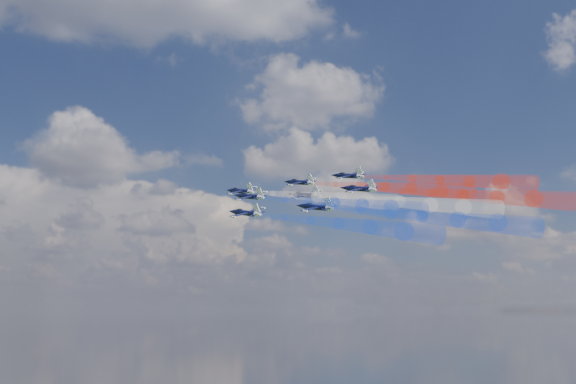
{
  "coord_description": "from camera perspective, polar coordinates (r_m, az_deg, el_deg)",
  "views": [
    {
      "loc": [
        -26.52,
        -160.09,
        129.1
      ],
      "look_at": [
        -9.29,
        9.07,
        161.09
      ],
      "focal_mm": 39.52,
      "sensor_mm": 36.0,
      "label": 1
    }
  ],
  "objects": [
    {
      "name": "trail_inner_right",
      "position": [
        164.01,
        8.66,
        0.45
      ],
      "size": [
        34.88,
        41.57,
        14.28
      ],
      "primitive_type": null,
      "rotation": [
        0.19,
        -0.34,
        0.62
      ],
      "color": "red"
    },
    {
      "name": "trail_inner_left",
      "position": [
        149.69,
        4.18,
        -1.04
      ],
      "size": [
        34.88,
        41.57,
        14.28
      ],
      "primitive_type": null,
      "rotation": [
        0.19,
        -0.34,
        0.62
      ],
      "color": "blue"
    },
    {
      "name": "trail_outer_right",
      "position": [
        165.29,
        13.5,
        1.1
      ],
      "size": [
        34.88,
        41.57,
        14.28
      ],
      "primitive_type": null,
      "rotation": [
        0.19,
        -0.34,
        0.62
      ],
      "color": "red"
    },
    {
      "name": "trail_rear_right",
      "position": [
        149.86,
        15.45,
        -0.25
      ],
      "size": [
        34.88,
        41.57,
        14.28
      ],
      "primitive_type": null,
      "rotation": [
        0.19,
        -0.34,
        0.62
      ],
      "color": "red"
    },
    {
      "name": "jet_inner_left",
      "position": [
        171.33,
        -3.46,
        -0.4
      ],
      "size": [
        16.12,
        16.3,
        8.76
      ],
      "primitive_type": null,
      "rotation": [
        0.19,
        -0.34,
        0.62
      ],
      "color": "black"
    },
    {
      "name": "jet_inner_right",
      "position": [
        183.93,
        1.08,
        0.87
      ],
      "size": [
        16.12,
        16.3,
        8.76
      ],
      "primitive_type": null,
      "rotation": [
        0.19,
        -0.34,
        0.62
      ],
      "color": "black"
    },
    {
      "name": "jet_rear_left",
      "position": [
        153.48,
        2.53,
        -1.37
      ],
      "size": [
        16.12,
        16.3,
        8.76
      ],
      "primitive_type": null,
      "rotation": [
        0.19,
        -0.34,
        0.62
      ],
      "color": "black"
    },
    {
      "name": "jet_center_third",
      "position": [
        168.01,
        1.54,
        -0.29
      ],
      "size": [
        16.12,
        16.3,
        8.76
      ],
      "primitive_type": null,
      "rotation": [
        0.19,
        -0.34,
        0.62
      ],
      "color": "black"
    },
    {
      "name": "jet_outer_right",
      "position": [
        183.32,
        5.43,
        1.46
      ],
      "size": [
        16.12,
        16.3,
        8.76
      ],
      "primitive_type": null,
      "rotation": [
        0.19,
        -0.34,
        0.62
      ],
      "color": "black"
    },
    {
      "name": "trail_lead",
      "position": [
        163.67,
        2.59,
        -0.43
      ],
      "size": [
        34.88,
        41.57,
        14.28
      ],
      "primitive_type": null,
      "rotation": [
        0.19,
        -0.34,
        0.62
      ],
      "color": "white"
    },
    {
      "name": "jet_lead",
      "position": [
        185.76,
        -4.27,
        0.09
      ],
      "size": [
        16.12,
        16.3,
        8.76
      ],
      "primitive_type": null,
      "rotation": [
        0.19,
        -0.34,
        0.62
      ],
      "color": "black"
    },
    {
      "name": "trail_center_third",
      "position": [
        148.47,
        9.99,
        -0.91
      ],
      "size": [
        34.88,
        41.57,
        14.28
      ],
      "primitive_type": null,
      "rotation": [
        0.19,
        -0.34,
        0.62
      ],
      "color": "white"
    },
    {
      "name": "trail_rear_left",
      "position": [
        134.59,
        12.02,
        -2.21
      ],
      "size": [
        34.88,
        41.57,
        14.28
      ],
      "primitive_type": null,
      "rotation": [
        0.19,
        -0.34,
        0.62
      ],
      "color": "blue"
    },
    {
      "name": "jet_outer_left",
      "position": [
        156.6,
        -3.81,
        -1.9
      ],
      "size": [
        16.12,
        16.3,
        8.76
      ],
      "primitive_type": null,
      "rotation": [
        0.19,
        -0.34,
        0.62
      ],
      "color": "black"
    },
    {
      "name": "trail_outer_left",
      "position": [
        135.03,
        4.6,
        -2.84
      ],
      "size": [
        34.88,
        41.57,
        14.28
      ],
      "primitive_type": null,
      "rotation": [
        0.19,
        -0.34,
        0.62
      ],
      "color": "blue"
    },
    {
      "name": "jet_rear_right",
      "position": [
        167.24,
        6.42,
        0.29
      ],
      "size": [
        16.12,
        16.3,
        8.76
      ],
      "primitive_type": null,
      "rotation": [
        0.19,
        -0.34,
        0.62
      ],
      "color": "black"
    }
  ]
}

